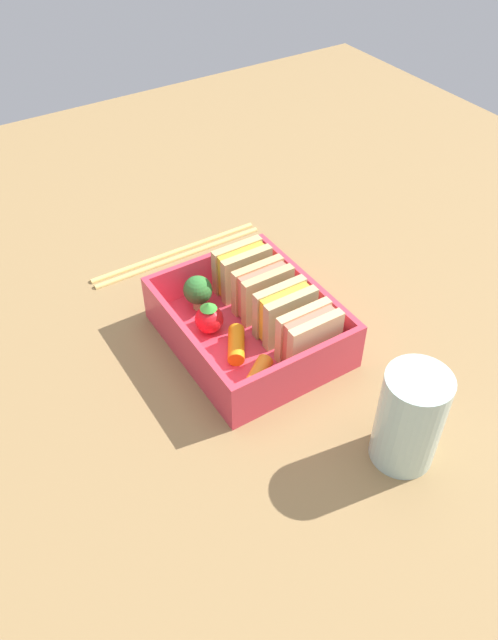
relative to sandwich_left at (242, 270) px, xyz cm
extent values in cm
cube|color=olive|center=(5.71, -2.75, -4.76)|extent=(120.00, 120.00, 2.00)
cube|color=#D73549|center=(5.71, -2.75, -3.16)|extent=(17.01, 14.04, 1.20)
cube|color=#D73549|center=(5.71, 3.97, -0.65)|extent=(17.01, 0.60, 3.82)
cube|color=#D73549|center=(5.71, -9.47, -0.65)|extent=(17.01, 0.60, 3.82)
cube|color=#D73549|center=(-2.50, -2.75, -0.65)|extent=(0.60, 12.84, 3.82)
cube|color=#D73549|center=(13.91, -2.75, -0.65)|extent=(0.60, 12.84, 3.82)
cube|color=tan|center=(-0.91, 0.00, 0.00)|extent=(0.91, 5.51, 5.11)
cube|color=yellow|center=(0.00, 0.00, 0.00)|extent=(0.91, 5.07, 4.71)
cube|color=tan|center=(0.91, 0.00, 0.00)|extent=(0.91, 5.51, 5.11)
cube|color=tan|center=(2.89, 0.00, 0.00)|extent=(0.91, 5.51, 5.11)
cube|color=#D87259|center=(3.80, 0.00, 0.00)|extent=(0.91, 5.07, 4.71)
cube|color=tan|center=(4.72, 0.00, 0.00)|extent=(0.91, 5.51, 5.11)
cube|color=tan|center=(6.69, 0.00, 0.00)|extent=(0.91, 5.51, 5.11)
cube|color=yellow|center=(7.61, 0.00, 0.00)|extent=(0.91, 5.07, 4.71)
cube|color=tan|center=(8.52, 0.00, 0.00)|extent=(0.91, 5.51, 5.11)
cube|color=#DEB37D|center=(10.50, 0.00, 0.00)|extent=(0.91, 5.51, 5.11)
cube|color=#D87259|center=(11.41, 0.00, 0.00)|extent=(0.91, 5.07, 4.71)
cube|color=#DEB37D|center=(12.32, 0.00, 0.00)|extent=(0.91, 5.51, 5.11)
cylinder|color=#83CE70|center=(0.09, -5.16, -1.91)|extent=(1.14, 1.14, 1.30)
sphere|color=#317330|center=(0.09, -5.16, -0.25)|extent=(2.88, 2.88, 2.88)
sphere|color=red|center=(3.47, -5.84, -1.18)|extent=(2.75, 2.75, 2.75)
cone|color=green|center=(3.47, -5.84, 0.49)|extent=(1.65, 1.65, 0.60)
cylinder|color=orange|center=(7.23, -5.11, -1.78)|extent=(4.29, 3.47, 1.55)
cylinder|color=orange|center=(11.50, -5.56, -1.81)|extent=(3.53, 4.18, 1.50)
cylinder|color=tan|center=(-10.97, -2.24, -3.41)|extent=(0.71, 20.50, 0.70)
cylinder|color=tan|center=(-9.83, -2.24, -3.41)|extent=(0.71, 20.50, 0.70)
cylinder|color=silver|center=(23.50, 0.72, 0.77)|extent=(5.18, 5.18, 9.06)
camera|label=1|loc=(42.44, -25.89, 39.02)|focal=35.00mm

